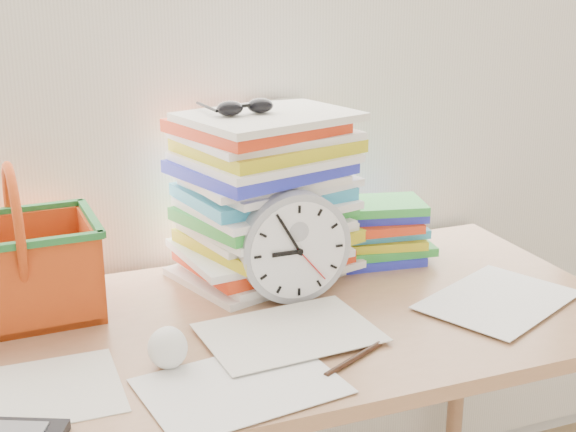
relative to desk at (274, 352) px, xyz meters
name	(u,v)px	position (x,y,z in m)	size (l,w,h in m)	color
curtain	(211,18)	(0.00, 0.38, 0.62)	(2.40, 0.01, 2.50)	white
desk	(274,352)	(0.00, 0.00, 0.00)	(1.40, 0.70, 0.75)	#9D6C49
paper_stack	(264,196)	(0.06, 0.22, 0.26)	(0.36, 0.30, 0.37)	white
clock	(294,247)	(0.07, 0.07, 0.19)	(0.23, 0.23, 0.05)	#A3A6AC
sunglasses	(245,107)	(0.02, 0.21, 0.46)	(0.14, 0.12, 0.03)	black
book_stack	(377,230)	(0.34, 0.22, 0.14)	(0.24, 0.18, 0.14)	white
basket	(16,243)	(-0.45, 0.20, 0.23)	(0.30, 0.23, 0.30)	#E25116
crumpled_ball	(167,347)	(-0.24, -0.11, 0.11)	(0.07, 0.07, 0.07)	white
pen	(354,359)	(0.07, -0.22, 0.08)	(0.01, 0.01, 0.16)	black
scattered_papers	(273,315)	(0.00, 0.00, 0.08)	(1.26, 0.42, 0.02)	white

